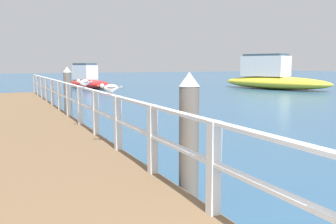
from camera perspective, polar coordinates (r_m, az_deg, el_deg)
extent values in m
cube|color=brown|center=(11.69, -21.21, -1.84)|extent=(2.66, 21.54, 0.36)
cube|color=white|center=(3.98, 7.14, -8.68)|extent=(0.12, 0.12, 1.02)
cube|color=white|center=(5.41, -2.43, -4.28)|extent=(0.12, 0.12, 1.02)
cube|color=white|center=(6.94, -7.83, -1.71)|extent=(0.12, 0.12, 1.02)
cube|color=white|center=(8.53, -11.25, -0.07)|extent=(0.12, 0.12, 1.02)
cube|color=white|center=(10.13, -13.59, 1.05)|extent=(0.12, 0.12, 1.02)
cube|color=white|center=(11.76, -15.29, 1.87)|extent=(0.12, 0.12, 1.02)
cube|color=white|center=(13.39, -16.58, 2.48)|extent=(0.12, 0.12, 1.02)
cube|color=white|center=(15.03, -17.59, 2.96)|extent=(0.12, 0.12, 1.02)
cube|color=white|center=(16.67, -18.40, 3.35)|extent=(0.12, 0.12, 1.02)
cube|color=white|center=(18.32, -19.06, 3.66)|extent=(0.12, 0.12, 1.02)
cube|color=white|center=(19.97, -19.62, 3.93)|extent=(0.12, 0.12, 1.02)
cube|color=white|center=(21.62, -20.09, 4.15)|extent=(0.12, 0.12, 1.02)
cube|color=white|center=(11.72, -15.38, 4.26)|extent=(0.10, 19.94, 0.04)
cube|color=white|center=(11.75, -15.30, 2.12)|extent=(0.10, 19.94, 0.04)
cylinder|color=#6B6056|center=(5.21, 3.27, -5.18)|extent=(0.28, 0.28, 1.67)
cone|color=white|center=(5.09, 3.34, 5.14)|extent=(0.29, 0.29, 0.20)
cylinder|color=#6B6056|center=(13.94, -15.35, 2.56)|extent=(0.28, 0.28, 1.67)
cone|color=white|center=(13.89, -15.49, 6.40)|extent=(0.29, 0.29, 0.20)
ellipsoid|color=white|center=(7.23, -8.85, 3.72)|extent=(0.30, 0.19, 0.15)
sphere|color=white|center=(7.22, -10.24, 4.04)|extent=(0.09, 0.09, 0.09)
cone|color=gold|center=(7.22, -10.76, 4.03)|extent=(0.05, 0.03, 0.02)
cone|color=#939399|center=(7.25, -7.50, 3.83)|extent=(0.09, 0.09, 0.07)
ellipsoid|color=#939399|center=(7.23, -8.85, 3.93)|extent=(0.26, 0.22, 0.04)
cylinder|color=tan|center=(7.22, -8.74, 2.92)|extent=(0.01, 0.01, 0.05)
cylinder|color=tan|center=(7.27, -8.77, 2.95)|extent=(0.01, 0.01, 0.05)
ellipsoid|color=white|center=(9.46, -12.90, 4.50)|extent=(0.31, 0.22, 0.15)
sphere|color=white|center=(9.36, -13.80, 4.72)|extent=(0.09, 0.09, 0.09)
cone|color=gold|center=(9.33, -14.13, 4.70)|extent=(0.06, 0.04, 0.02)
cone|color=#939399|center=(9.55, -12.05, 4.61)|extent=(0.10, 0.09, 0.07)
ellipsoid|color=#939399|center=(9.46, -12.90, 4.66)|extent=(0.27, 0.24, 0.04)
cylinder|color=tan|center=(9.45, -12.74, 3.89)|extent=(0.01, 0.01, 0.05)
cylinder|color=tan|center=(9.49, -12.91, 3.90)|extent=(0.01, 0.01, 0.05)
ellipsoid|color=gold|center=(29.92, 16.36, 4.40)|extent=(5.50, 9.33, 1.00)
cube|color=white|center=(30.32, 14.95, 6.93)|extent=(2.80, 3.95, 1.59)
cube|color=#334756|center=(30.33, 15.01, 8.59)|extent=(2.58, 3.57, 0.16)
ellipsoid|color=red|center=(30.19, -12.27, 4.29)|extent=(3.36, 5.91, 0.72)
cube|color=white|center=(30.64, -12.87, 6.07)|extent=(1.73, 2.49, 1.15)
cube|color=#334756|center=(30.63, -12.91, 7.29)|extent=(1.59, 2.25, 0.16)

